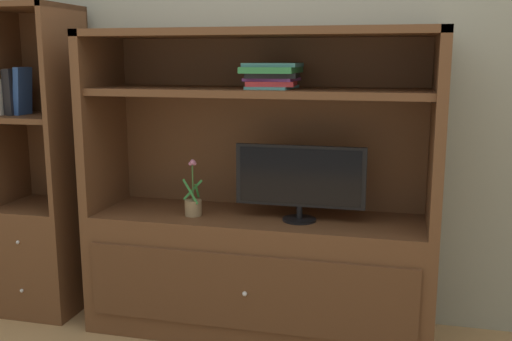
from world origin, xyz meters
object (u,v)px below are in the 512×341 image
upright_book_row (16,92)px  potted_plant (193,204)px  media_console (259,241)px  bookshelf_tall (42,213)px  tv_monitor (300,179)px  magazine_stack (272,75)px

upright_book_row → potted_plant: bearing=-4.1°
media_console → bookshelf_tall: size_ratio=1.03×
upright_book_row → bookshelf_tall: bearing=5.4°
tv_monitor → upright_book_row: upright_book_row is taller
media_console → bookshelf_tall: (-1.29, 0.00, 0.07)m
media_console → upright_book_row: media_console is taller
potted_plant → upright_book_row: bearing=175.9°
potted_plant → magazine_stack: 0.78m
tv_monitor → potted_plant: bearing=-176.5°
media_console → bookshelf_tall: bookshelf_tall is taller
media_console → tv_monitor: bearing=-12.2°
media_console → potted_plant: 0.40m
magazine_stack → upright_book_row: magazine_stack is taller
bookshelf_tall → tv_monitor: bearing=-2.0°
tv_monitor → upright_book_row: size_ratio=2.48×
tv_monitor → potted_plant: tv_monitor is taller
tv_monitor → upright_book_row: bearing=178.5°
upright_book_row → media_console: bearing=0.3°
tv_monitor → bookshelf_tall: (-1.51, 0.05, -0.29)m
potted_plant → bookshelf_tall: (-0.96, 0.09, -0.13)m
media_console → tv_monitor: 0.42m
tv_monitor → magazine_stack: bearing=163.0°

